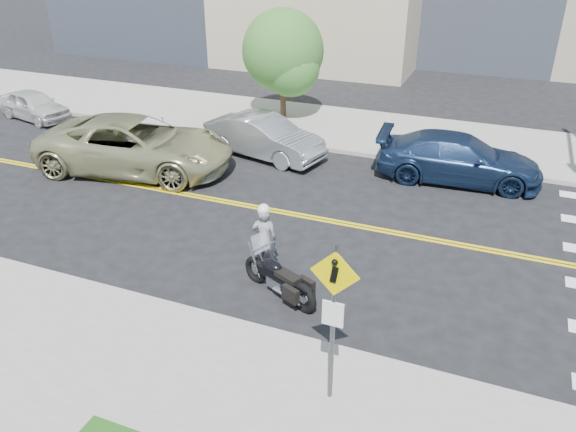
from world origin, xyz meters
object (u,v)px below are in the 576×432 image
(motorcycle, at_px, (279,270))
(parked_car_blue, at_px, (459,158))
(parked_car_white, at_px, (34,105))
(parked_car_silver, at_px, (264,137))
(suv, at_px, (136,145))
(pedestrian_sign, at_px, (333,310))
(motorcyclist, at_px, (264,237))

(motorcycle, bearing_deg, parked_car_blue, 94.57)
(parked_car_white, bearing_deg, motorcycle, -105.54)
(motorcycle, xyz_separation_m, parked_car_silver, (-3.71, 7.51, 0.07))
(suv, bearing_deg, parked_car_silver, -60.43)
(parked_car_white, distance_m, parked_car_blue, 17.16)
(parked_car_white, bearing_deg, suv, -99.52)
(pedestrian_sign, bearing_deg, parked_car_blue, 85.51)
(parked_car_blue, bearing_deg, parked_car_white, 86.14)
(parked_car_blue, bearing_deg, motorcycle, 156.18)
(suv, xyz_separation_m, parked_car_blue, (9.91, 3.10, -0.14))
(pedestrian_sign, bearing_deg, motorcyclist, 128.39)
(suv, relative_size, parked_car_blue, 1.25)
(motorcycle, height_order, parked_car_silver, parked_car_silver)
(suv, height_order, parked_car_silver, suv)
(motorcyclist, height_order, parked_car_blue, motorcyclist)
(motorcycle, distance_m, parked_car_blue, 8.40)
(motorcyclist, relative_size, motorcycle, 0.80)
(motorcyclist, bearing_deg, motorcycle, 115.68)
(motorcycle, xyz_separation_m, parked_car_blue, (2.83, 7.91, 0.09))
(parked_car_white, height_order, parked_car_blue, parked_car_blue)
(pedestrian_sign, relative_size, parked_car_blue, 0.59)
(motorcyclist, distance_m, motorcycle, 1.18)
(parked_car_silver, bearing_deg, parked_car_white, 101.49)
(motorcyclist, distance_m, suv, 7.44)
(suv, xyz_separation_m, parked_car_white, (-7.25, 3.02, -0.28))
(motorcycle, bearing_deg, pedestrian_sign, -27.91)
(parked_car_white, xyz_separation_m, parked_car_blue, (17.16, 0.09, 0.14))
(pedestrian_sign, xyz_separation_m, parked_car_blue, (0.82, 10.49, -1.22))
(motorcycle, bearing_deg, suv, 170.08)
(pedestrian_sign, xyz_separation_m, motorcyclist, (-2.75, 3.47, -1.12))
(motorcyclist, bearing_deg, pedestrian_sign, 114.17)
(parked_car_silver, bearing_deg, suv, 141.93)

